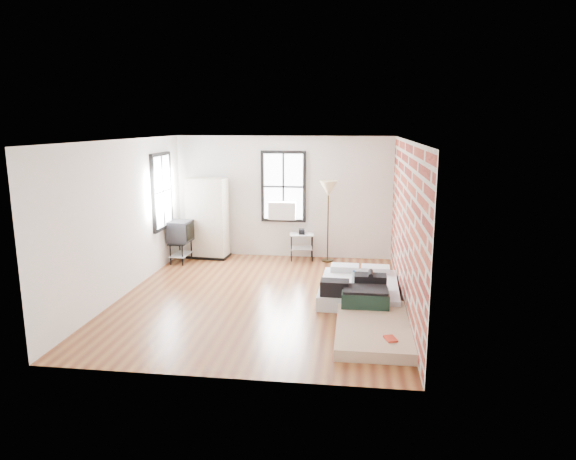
# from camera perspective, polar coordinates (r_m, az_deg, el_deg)

# --- Properties ---
(ground) EXTENTS (6.00, 6.00, 0.00)m
(ground) POSITION_cam_1_polar(r_m,az_deg,el_deg) (9.33, -3.03, -7.50)
(ground) COLOR #5E2D18
(ground) RESTS_ON ground
(room_shell) EXTENTS (5.02, 6.02, 2.80)m
(room_shell) POSITION_cam_1_polar(r_m,az_deg,el_deg) (9.22, -1.32, 3.42)
(room_shell) COLOR silver
(room_shell) RESTS_ON ground
(mattress_main) EXTENTS (1.43, 1.91, 0.60)m
(mattress_main) POSITION_cam_1_polar(r_m,az_deg,el_deg) (9.42, 7.86, -6.35)
(mattress_main) COLOR white
(mattress_main) RESTS_ON ground
(mattress_bare) EXTENTS (1.09, 2.06, 0.45)m
(mattress_bare) POSITION_cam_1_polar(r_m,az_deg,el_deg) (8.05, 9.20, -9.81)
(mattress_bare) COLOR #BFAB8A
(mattress_bare) RESTS_ON ground
(wardrobe) EXTENTS (0.98, 0.62, 1.85)m
(wardrobe) POSITION_cam_1_polar(r_m,az_deg,el_deg) (11.99, -8.91, 1.28)
(wardrobe) COLOR black
(wardrobe) RESTS_ON ground
(side_table) EXTENTS (0.59, 0.50, 0.71)m
(side_table) POSITION_cam_1_polar(r_m,az_deg,el_deg) (11.73, 1.53, -1.00)
(side_table) COLOR black
(side_table) RESTS_ON ground
(floor_lamp) EXTENTS (0.39, 0.39, 1.83)m
(floor_lamp) POSITION_cam_1_polar(r_m,az_deg,el_deg) (11.42, 4.52, 4.19)
(floor_lamp) COLOR black
(floor_lamp) RESTS_ON ground
(tv_stand) EXTENTS (0.50, 0.68, 0.94)m
(tv_stand) POSITION_cam_1_polar(r_m,az_deg,el_deg) (11.71, -11.86, -0.32)
(tv_stand) COLOR black
(tv_stand) RESTS_ON ground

